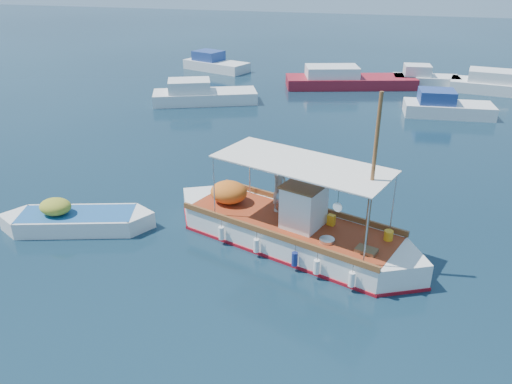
# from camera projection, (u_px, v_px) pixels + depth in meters

# --- Properties ---
(ground) EXTENTS (160.00, 160.00, 0.00)m
(ground) POSITION_uv_depth(u_px,v_px,m) (279.00, 241.00, 17.50)
(ground) COLOR black
(ground) RESTS_ON ground
(fishing_caique) EXTENTS (9.21, 4.75, 5.92)m
(fishing_caique) POSITION_uv_depth(u_px,v_px,m) (289.00, 230.00, 17.18)
(fishing_caique) COLOR white
(fishing_caique) RESTS_ON ground
(dinghy) EXTENTS (5.40, 2.74, 1.38)m
(dinghy) POSITION_uv_depth(u_px,v_px,m) (76.00, 222.00, 18.21)
(dinghy) COLOR white
(dinghy) RESTS_ON ground
(bg_boat_nw) EXTENTS (7.33, 4.92, 1.80)m
(bg_boat_nw) POSITION_uv_depth(u_px,v_px,m) (202.00, 96.00, 34.02)
(bg_boat_nw) COLOR silver
(bg_boat_nw) RESTS_ON ground
(bg_boat_n) EXTENTS (10.13, 5.50, 1.80)m
(bg_boat_n) POSITION_uv_depth(u_px,v_px,m) (346.00, 81.00, 38.18)
(bg_boat_n) COLOR maroon
(bg_boat_n) RESTS_ON ground
(bg_boat_ne) EXTENTS (5.52, 2.70, 1.80)m
(bg_boat_ne) POSITION_uv_depth(u_px,v_px,m) (446.00, 108.00, 31.26)
(bg_boat_ne) COLOR silver
(bg_boat_ne) RESTS_ON ground
(bg_boat_e) EXTENTS (8.01, 3.63, 1.80)m
(bg_boat_e) POSITION_uv_depth(u_px,v_px,m) (503.00, 86.00, 36.50)
(bg_boat_e) COLOR silver
(bg_boat_e) RESTS_ON ground
(bg_boat_far_w) EXTENTS (6.27, 4.13, 1.80)m
(bg_boat_far_w) POSITION_uv_depth(u_px,v_px,m) (215.00, 64.00, 44.00)
(bg_boat_far_w) COLOR silver
(bg_boat_far_w) RESTS_ON ground
(bg_boat_far_n) EXTENTS (5.07, 2.55, 1.80)m
(bg_boat_far_n) POSITION_uv_depth(u_px,v_px,m) (424.00, 80.00, 38.52)
(bg_boat_far_n) COLOR silver
(bg_boat_far_n) RESTS_ON ground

